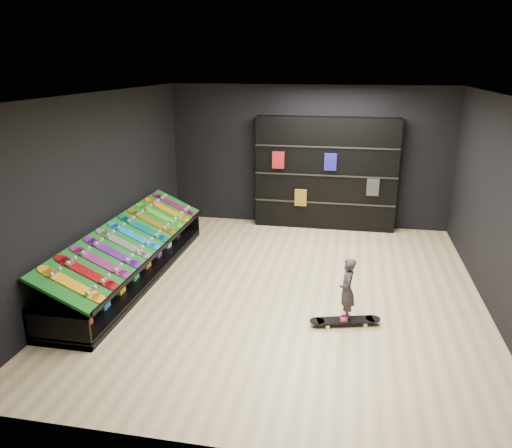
% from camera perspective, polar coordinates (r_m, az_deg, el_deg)
% --- Properties ---
extents(floor, '(6.00, 7.00, 0.01)m').
position_cam_1_polar(floor, '(7.99, 3.28, -7.49)').
color(floor, beige).
rests_on(floor, ground).
extents(ceiling, '(6.00, 7.00, 0.01)m').
position_cam_1_polar(ceiling, '(7.22, 3.71, 14.52)').
color(ceiling, white).
rests_on(ceiling, ground).
extents(wall_back, '(6.00, 0.02, 3.00)m').
position_cam_1_polar(wall_back, '(10.87, 5.98, 7.66)').
color(wall_back, black).
rests_on(wall_back, ground).
extents(wall_front, '(6.00, 0.02, 3.00)m').
position_cam_1_polar(wall_front, '(4.24, -2.97, -9.20)').
color(wall_front, black).
rests_on(wall_front, ground).
extents(wall_left, '(0.02, 7.00, 3.00)m').
position_cam_1_polar(wall_left, '(8.39, -17.33, 3.85)').
color(wall_left, black).
rests_on(wall_left, ground).
extents(wall_right, '(0.02, 7.00, 3.00)m').
position_cam_1_polar(wall_right, '(7.69, 26.22, 1.55)').
color(wall_right, black).
rests_on(wall_right, ground).
extents(display_rack, '(0.90, 4.50, 0.50)m').
position_cam_1_polar(display_rack, '(8.57, -13.89, -4.37)').
color(display_rack, black).
rests_on(display_rack, ground).
extents(turf_ramp, '(0.92, 4.50, 0.46)m').
position_cam_1_polar(turf_ramp, '(8.39, -13.81, -1.48)').
color(turf_ramp, '#0D5514').
rests_on(turf_ramp, display_rack).
extents(back_shelving, '(2.96, 0.35, 2.37)m').
position_cam_1_polar(back_shelving, '(10.72, 7.96, 5.72)').
color(back_shelving, black).
rests_on(back_shelving, ground).
extents(floor_skateboard, '(1.00, 0.47, 0.09)m').
position_cam_1_polar(floor_skateboard, '(7.06, 10.14, -11.00)').
color(floor_skateboard, black).
rests_on(floor_skateboard, ground).
extents(child, '(0.16, 0.21, 0.53)m').
position_cam_1_polar(child, '(6.92, 10.28, -8.73)').
color(child, black).
rests_on(child, floor_skateboard).
extents(display_board_0, '(0.93, 0.22, 0.50)m').
position_cam_1_polar(display_board_0, '(6.82, -20.30, -6.47)').
color(display_board_0, orange).
rests_on(display_board_0, turf_ramp).
extents(display_board_1, '(0.93, 0.22, 0.50)m').
position_cam_1_polar(display_board_1, '(7.12, -18.76, -5.27)').
color(display_board_1, red).
rests_on(display_board_1, turf_ramp).
extents(display_board_2, '(0.93, 0.22, 0.50)m').
position_cam_1_polar(display_board_2, '(7.42, -17.34, -4.16)').
color(display_board_2, '#2626BF').
rests_on(display_board_2, turf_ramp).
extents(display_board_3, '(0.93, 0.22, 0.50)m').
position_cam_1_polar(display_board_3, '(7.73, -16.04, -3.13)').
color(display_board_3, purple).
rests_on(display_board_3, turf_ramp).
extents(display_board_4, '(0.93, 0.22, 0.50)m').
position_cam_1_polar(display_board_4, '(8.05, -14.85, -2.19)').
color(display_board_4, black).
rests_on(display_board_4, turf_ramp).
extents(display_board_5, '(0.93, 0.22, 0.50)m').
position_cam_1_polar(display_board_5, '(8.37, -13.75, -1.31)').
color(display_board_5, blue).
rests_on(display_board_5, turf_ramp).
extents(display_board_6, '(0.93, 0.22, 0.50)m').
position_cam_1_polar(display_board_6, '(8.70, -12.73, -0.50)').
color(display_board_6, '#0C8C99').
rests_on(display_board_6, turf_ramp).
extents(display_board_7, '(0.93, 0.22, 0.50)m').
position_cam_1_polar(display_board_7, '(9.03, -11.78, 0.25)').
color(display_board_7, yellow).
rests_on(display_board_7, turf_ramp).
extents(display_board_8, '(0.93, 0.22, 0.50)m').
position_cam_1_polar(display_board_8, '(9.36, -10.90, 0.94)').
color(display_board_8, green).
rests_on(display_board_8, turf_ramp).
extents(display_board_9, '(0.93, 0.22, 0.50)m').
position_cam_1_polar(display_board_9, '(9.70, -10.08, 1.59)').
color(display_board_9, yellow).
rests_on(display_board_9, turf_ramp).
extents(display_board_10, '(0.93, 0.22, 0.50)m').
position_cam_1_polar(display_board_10, '(10.04, -9.32, 2.20)').
color(display_board_10, '#E5198C').
rests_on(display_board_10, turf_ramp).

